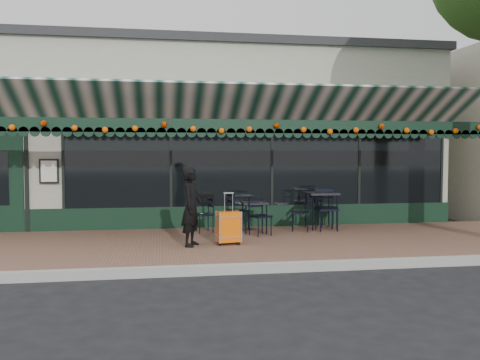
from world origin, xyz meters
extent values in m
plane|color=black|center=(0.00, 0.00, 0.00)|extent=(80.00, 80.00, 0.00)
cube|color=brown|center=(0.00, 2.00, 0.07)|extent=(18.00, 4.00, 0.15)
cube|color=#9E9E99|center=(0.00, -0.08, 0.07)|extent=(18.00, 0.16, 0.15)
cube|color=#A6A290|center=(0.00, 8.00, 2.25)|extent=(12.00, 8.00, 4.50)
cube|color=black|center=(1.20, 3.98, 1.65)|extent=(9.20, 0.04, 2.00)
cube|color=silver|center=(-3.70, 3.94, 1.50)|extent=(0.42, 0.04, 0.55)
cube|color=black|center=(0.00, 2.52, 2.46)|extent=(12.00, 0.03, 0.28)
cylinder|color=orange|center=(0.00, 2.46, 2.44)|extent=(11.60, 0.12, 0.12)
imported|color=black|center=(-0.68, 1.62, 0.89)|extent=(0.53, 0.64, 1.49)
cube|color=#F66407|center=(0.03, 1.65, 0.50)|extent=(0.47, 0.31, 0.58)
cube|color=black|center=(0.03, 1.65, 0.18)|extent=(0.47, 0.31, 0.06)
cube|color=silver|center=(0.03, 1.65, 0.96)|extent=(0.19, 0.06, 0.36)
cube|color=black|center=(2.44, 3.37, 0.97)|extent=(0.69, 0.69, 0.05)
cylinder|color=black|center=(2.15, 3.08, 0.55)|extent=(0.03, 0.03, 0.80)
cylinder|color=black|center=(2.72, 3.08, 0.55)|extent=(0.03, 0.03, 0.80)
cylinder|color=black|center=(2.15, 3.65, 0.55)|extent=(0.03, 0.03, 0.80)
cylinder|color=black|center=(2.72, 3.65, 0.55)|extent=(0.03, 0.03, 0.80)
cube|color=black|center=(0.80, 3.05, 0.80)|extent=(0.55, 0.55, 0.04)
cylinder|color=black|center=(0.57, 2.83, 0.47)|extent=(0.03, 0.03, 0.64)
cylinder|color=black|center=(1.03, 2.83, 0.47)|extent=(0.03, 0.03, 0.64)
cylinder|color=black|center=(0.57, 3.28, 0.47)|extent=(0.03, 0.03, 0.64)
cylinder|color=black|center=(1.03, 3.28, 0.47)|extent=(0.03, 0.03, 0.64)
camera|label=1|loc=(-1.28, -7.90, 1.90)|focal=38.00mm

